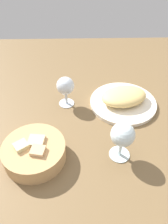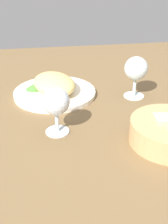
# 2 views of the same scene
# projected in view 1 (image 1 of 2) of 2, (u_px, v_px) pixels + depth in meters

# --- Properties ---
(ground_plane) EXTENTS (1.40, 1.40, 0.02)m
(ground_plane) POSITION_uv_depth(u_px,v_px,m) (85.00, 118.00, 0.82)
(ground_plane) COLOR brown
(plate) EXTENTS (0.26, 0.26, 0.01)m
(plate) POSITION_uv_depth(u_px,v_px,m) (123.00, 103.00, 0.86)
(plate) COLOR white
(plate) RESTS_ON ground_plane
(omelette) EXTENTS (0.21, 0.17, 0.05)m
(omelette) POSITION_uv_depth(u_px,v_px,m) (124.00, 96.00, 0.84)
(omelette) COLOR #EEC977
(omelette) RESTS_ON plate
(lettuce_garnish) EXTENTS (0.05, 0.05, 0.02)m
(lettuce_garnish) POSITION_uv_depth(u_px,v_px,m) (126.00, 90.00, 0.89)
(lettuce_garnish) COLOR #468034
(lettuce_garnish) RESTS_ON plate
(bread_basket) EXTENTS (0.19, 0.19, 0.07)m
(bread_basket) POSITION_uv_depth(u_px,v_px,m) (34.00, 152.00, 0.65)
(bread_basket) COLOR tan
(bread_basket) RESTS_ON ground_plane
(wine_glass_near) EXTENTS (0.07, 0.07, 0.12)m
(wine_glass_near) POSITION_uv_depth(u_px,v_px,m) (65.00, 87.00, 0.81)
(wine_glass_near) COLOR silver
(wine_glass_near) RESTS_ON ground_plane
(wine_glass_far) EXTENTS (0.07, 0.07, 0.13)m
(wine_glass_far) POSITION_uv_depth(u_px,v_px,m) (123.00, 136.00, 0.62)
(wine_glass_far) COLOR silver
(wine_glass_far) RESTS_ON ground_plane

